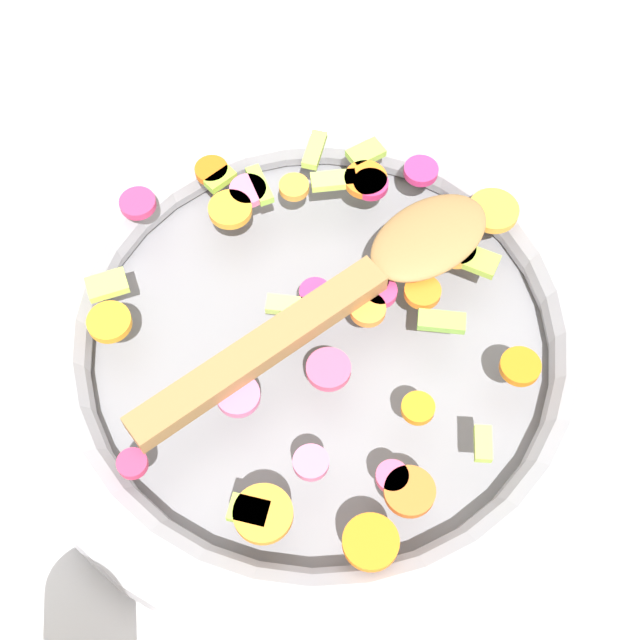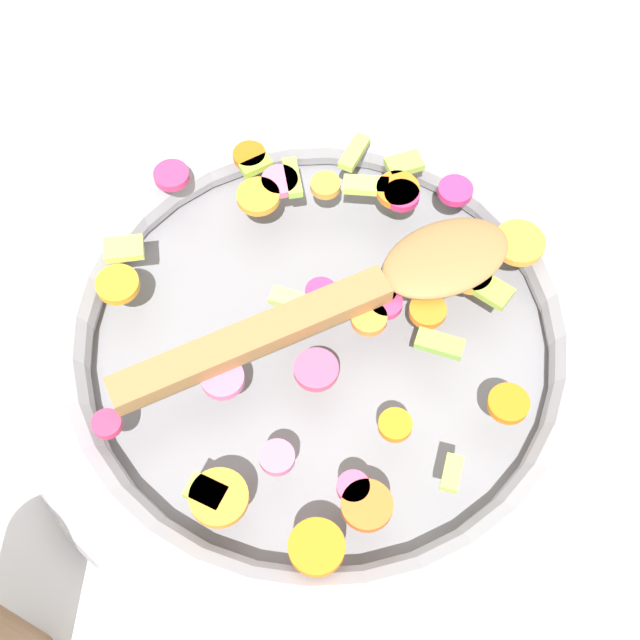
{
  "view_description": "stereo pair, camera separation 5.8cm",
  "coord_description": "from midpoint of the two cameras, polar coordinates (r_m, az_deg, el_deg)",
  "views": [
    {
      "loc": [
        0.25,
        0.11,
        0.56
      ],
      "look_at": [
        0.0,
        0.0,
        0.05
      ],
      "focal_mm": 50.0,
      "sensor_mm": 36.0,
      "label": 1
    },
    {
      "loc": [
        0.22,
        0.16,
        0.56
      ],
      "look_at": [
        0.0,
        0.0,
        0.05
      ],
      "focal_mm": 50.0,
      "sensor_mm": 36.0,
      "label": 2
    }
  ],
  "objects": [
    {
      "name": "chopped_vegetables",
      "position": [
        0.58,
        -2.02,
        0.97
      ],
      "size": [
        0.31,
        0.32,
        0.01
      ],
      "color": "orange",
      "rests_on": "skillet"
    },
    {
      "name": "wooden_spoon",
      "position": [
        0.57,
        -0.53,
        1.93
      ],
      "size": [
        0.26,
        0.17,
        0.01
      ],
      "color": "olive",
      "rests_on": "chopped_vegetables"
    },
    {
      "name": "ground_plane",
      "position": [
        0.62,
        -2.65,
        -2.45
      ],
      "size": [
        4.0,
        4.0,
        0.0
      ],
      "primitive_type": "plane",
      "color": "silver"
    },
    {
      "name": "skillet",
      "position": [
        0.6,
        -2.73,
        -1.53
      ],
      "size": [
        0.41,
        0.41,
        0.05
      ],
      "color": "slate",
      "rests_on": "ground_plane"
    }
  ]
}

